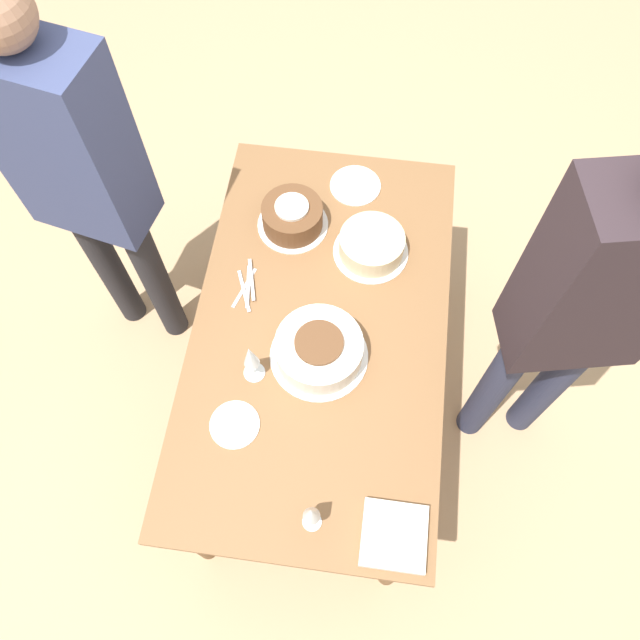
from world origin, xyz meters
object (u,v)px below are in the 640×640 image
Objects in this scene: cake_back_decorated at (371,245)px; person_cutting at (80,173)px; wine_glass_near at (311,514)px; cake_front_chocolate at (292,216)px; wine_glass_far at (251,357)px; person_watching at (588,304)px; cake_center_white at (319,350)px.

person_cutting is at bearing -88.57° from cake_back_decorated.
cake_back_decorated is 1.39× the size of wine_glass_near.
cake_front_chocolate is 0.60m from wine_glass_far.
wine_glass_near is at bearing 29.97° from person_watching.
cake_front_chocolate is 0.73m from person_cutting.
wine_glass_near is 0.11× the size of person_watching.
person_cutting is (-0.49, -0.64, 0.18)m from wine_glass_far.
wine_glass_far is at bearing -66.43° from cake_center_white.
wine_glass_far is at bearing -25.87° from person_cutting.
cake_center_white is at bearing 18.10° from cake_front_chocolate.
person_cutting is 1.62m from person_watching.
person_cutting is at bearing -127.70° from wine_glass_far.
person_watching is (0.29, 1.59, 0.03)m from person_cutting.
cake_center_white is 0.54m from cake_front_chocolate.
person_cutting reaches higher than cake_front_chocolate.
wine_glass_near is 0.97m from person_watching.
person_watching is at bearing 132.27° from wine_glass_near.
cake_back_decorated is 0.62m from wine_glass_far.
person_watching reaches higher than wine_glass_far.
person_watching is (0.32, 0.63, 0.30)m from cake_back_decorated.
cake_front_chocolate is (-0.51, -0.17, 0.00)m from cake_center_white.
cake_back_decorated is at bearing -39.04° from person_watching.
cake_center_white is at bearing 113.57° from wine_glass_far.
wine_glass_far is (-0.44, -0.25, -0.01)m from wine_glass_near.
wine_glass_near reaches higher than cake_front_chocolate.
wine_glass_near is at bearing 11.84° from cake_front_chocolate.
cake_center_white is 0.19× the size of person_cutting.
wine_glass_far reaches higher than cake_back_decorated.
person_watching reaches higher than cake_center_white.
wine_glass_near is (0.96, -0.08, 0.09)m from cake_back_decorated.
person_watching reaches higher than person_cutting.
wine_glass_far is (0.09, -0.20, 0.08)m from cake_center_white.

